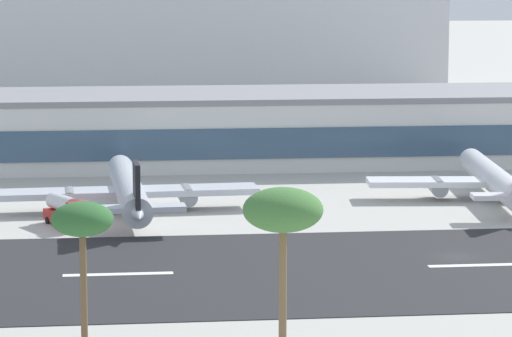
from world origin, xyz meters
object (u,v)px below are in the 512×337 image
service_fuel_truck_1 (67,211)px  palm_tree_1 (283,213)px  airliner_black_tail_gate_0 (129,191)px  palm_tree_2 (82,222)px  airliner_red_tail_gate_1 (496,181)px  terminal_building (277,127)px  distant_hotel_block (171,8)px

service_fuel_truck_1 → palm_tree_1: (20.08, -62.64, 11.08)m
airliner_black_tail_gate_0 → palm_tree_2: 67.29m
airliner_black_tail_gate_0 → service_fuel_truck_1: bearing=136.4°
airliner_black_tail_gate_0 → palm_tree_1: palm_tree_1 is taller
airliner_red_tail_gate_1 → palm_tree_1: size_ratio=2.80×
airliner_red_tail_gate_1 → palm_tree_2: bearing=146.1°
airliner_black_tail_gate_0 → palm_tree_2: palm_tree_2 is taller
service_fuel_truck_1 → airliner_red_tail_gate_1: bearing=73.1°
terminal_building → airliner_red_tail_gate_1: (26.64, -41.95, -3.23)m
terminal_building → airliner_red_tail_gate_1: terminal_building is taller
airliner_red_tail_gate_1 → palm_tree_2: palm_tree_2 is taller
service_fuel_truck_1 → airliner_black_tail_gate_0: bearing=110.5°
service_fuel_truck_1 → palm_tree_2: 58.00m
service_fuel_truck_1 → palm_tree_1: palm_tree_1 is taller
distant_hotel_block → airliner_black_tail_gate_0: (-13.18, -162.62, -20.24)m
terminal_building → palm_tree_1: (-14.13, -117.43, 7.04)m
terminal_building → palm_tree_1: palm_tree_1 is taller
airliner_black_tail_gate_0 → service_fuel_truck_1: airliner_black_tail_gate_0 is taller
airliner_red_tail_gate_1 → terminal_building: bearing=37.8°
palm_tree_2 → distant_hotel_block: bearing=85.6°
terminal_building → distant_hotel_block: distant_hotel_block is taller
palm_tree_1 → palm_tree_2: bearing=161.5°
service_fuel_truck_1 → palm_tree_2: bearing=-25.3°
palm_tree_1 → distant_hotel_block: bearing=89.7°
distant_hotel_block → palm_tree_1: distant_hotel_block is taller
airliner_black_tail_gate_0 → service_fuel_truck_1: size_ratio=5.07×
terminal_building → service_fuel_truck_1: 64.72m
service_fuel_truck_1 → palm_tree_1: bearing=-11.0°
palm_tree_1 → palm_tree_2: palm_tree_1 is taller
terminal_building → palm_tree_1: bearing=-96.9°
palm_tree_2 → airliner_red_tail_gate_1: bearing=50.7°
airliner_black_tail_gate_0 → airliner_red_tail_gate_1: size_ratio=1.04×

